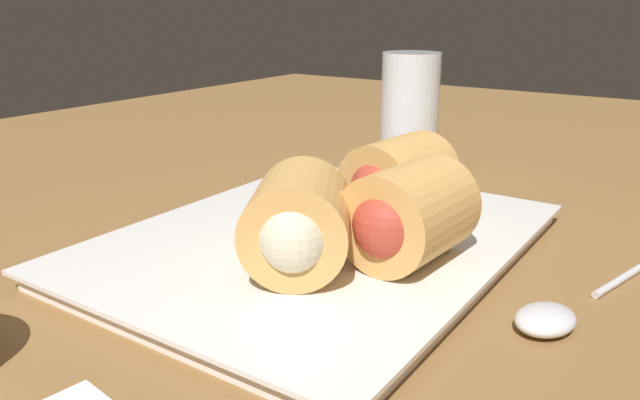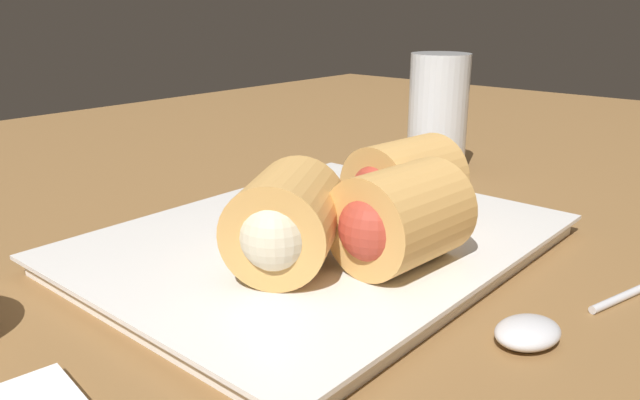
% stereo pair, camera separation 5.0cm
% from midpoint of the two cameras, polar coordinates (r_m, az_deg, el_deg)
% --- Properties ---
extents(table_surface, '(1.80, 1.40, 0.02)m').
position_cam_midpoint_polar(table_surface, '(0.49, -1.81, -4.25)').
color(table_surface, olive).
rests_on(table_surface, ground).
extents(serving_plate, '(0.33, 0.25, 0.01)m').
position_cam_midpoint_polar(serving_plate, '(0.45, -3.20, -4.04)').
color(serving_plate, white).
rests_on(serving_plate, table_surface).
extents(roll_front_left, '(0.09, 0.09, 0.06)m').
position_cam_midpoint_polar(roll_front_left, '(0.37, -5.91, -2.25)').
color(roll_front_left, '#DBA356').
rests_on(roll_front_left, serving_plate).
extents(roll_front_right, '(0.09, 0.07, 0.06)m').
position_cam_midpoint_polar(roll_front_right, '(0.46, 3.87, 1.70)').
color(roll_front_right, '#DBA356').
rests_on(roll_front_right, serving_plate).
extents(roll_back_left, '(0.09, 0.07, 0.06)m').
position_cam_midpoint_polar(roll_back_left, '(0.39, 4.18, -1.51)').
color(roll_back_left, '#DBA356').
rests_on(roll_back_left, serving_plate).
extents(spoon, '(0.21, 0.07, 0.01)m').
position_cam_midpoint_polar(spoon, '(0.38, 17.92, -9.57)').
color(spoon, silver).
rests_on(spoon, table_surface).
extents(drinking_glass, '(0.06, 0.06, 0.12)m').
position_cam_midpoint_polar(drinking_glass, '(0.67, 6.06, 7.94)').
color(drinking_glass, silver).
rests_on(drinking_glass, table_surface).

